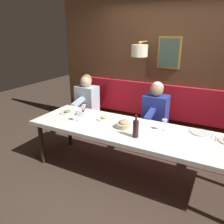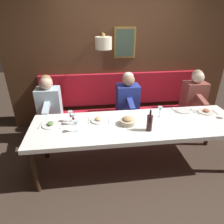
{
  "view_description": "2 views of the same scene",
  "coord_description": "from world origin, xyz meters",
  "px_view_note": "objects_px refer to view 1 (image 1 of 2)",
  "views": [
    {
      "loc": [
        -2.57,
        -1.04,
        2.0
      ],
      "look_at": [
        0.05,
        0.35,
        0.92
      ],
      "focal_mm": 35.39,
      "sensor_mm": 36.0,
      "label": 1
    },
    {
      "loc": [
        -2.38,
        0.66,
        2.14
      ],
      "look_at": [
        0.05,
        0.35,
        0.92
      ],
      "focal_mm": 31.65,
      "sensor_mm": 36.0,
      "label": 2
    }
  ],
  "objects_px": {
    "wine_glass_2": "(77,114)",
    "wine_glass_4": "(83,110)",
    "bread_bowl": "(124,125)",
    "wine_glass_0": "(84,108)",
    "wine_glass_1": "(165,123)",
    "diner_middle": "(87,96)",
    "dining_table": "(133,133)",
    "diner_near": "(156,107)",
    "wine_bottle": "(136,129)"
  },
  "relations": [
    {
      "from": "diner_near",
      "to": "bread_bowl",
      "type": "height_order",
      "value": "diner_near"
    },
    {
      "from": "diner_near",
      "to": "wine_glass_2",
      "type": "distance_m",
      "value": 1.33
    },
    {
      "from": "wine_glass_0",
      "to": "bread_bowl",
      "type": "xyz_separation_m",
      "value": [
        -0.18,
        -0.8,
        -0.07
      ]
    },
    {
      "from": "wine_glass_0",
      "to": "wine_glass_1",
      "type": "height_order",
      "value": "same"
    },
    {
      "from": "diner_near",
      "to": "wine_glass_0",
      "type": "xyz_separation_m",
      "value": [
        -0.7,
        0.97,
        0.04
      ]
    },
    {
      "from": "dining_table",
      "to": "wine_glass_4",
      "type": "bearing_deg",
      "value": 84.24
    },
    {
      "from": "wine_glass_0",
      "to": "wine_glass_1",
      "type": "distance_m",
      "value": 1.32
    },
    {
      "from": "wine_glass_0",
      "to": "wine_bottle",
      "type": "distance_m",
      "value": 1.11
    },
    {
      "from": "wine_bottle",
      "to": "wine_glass_0",
      "type": "bearing_deg",
      "value": 70.31
    },
    {
      "from": "dining_table",
      "to": "wine_glass_4",
      "type": "distance_m",
      "value": 0.91
    },
    {
      "from": "wine_glass_0",
      "to": "wine_glass_1",
      "type": "bearing_deg",
      "value": -90.74
    },
    {
      "from": "diner_near",
      "to": "diner_middle",
      "type": "relative_size",
      "value": 1.0
    },
    {
      "from": "diner_middle",
      "to": "wine_glass_2",
      "type": "height_order",
      "value": "diner_middle"
    },
    {
      "from": "wine_glass_1",
      "to": "wine_glass_4",
      "type": "bearing_deg",
      "value": 93.25
    },
    {
      "from": "wine_glass_4",
      "to": "wine_bottle",
      "type": "relative_size",
      "value": 0.55
    },
    {
      "from": "diner_middle",
      "to": "wine_glass_0",
      "type": "relative_size",
      "value": 4.82
    },
    {
      "from": "wine_bottle",
      "to": "bread_bowl",
      "type": "relative_size",
      "value": 1.36
    },
    {
      "from": "diner_near",
      "to": "wine_glass_1",
      "type": "xyz_separation_m",
      "value": [
        -0.72,
        -0.35,
        0.04
      ]
    },
    {
      "from": "diner_near",
      "to": "bread_bowl",
      "type": "distance_m",
      "value": 0.9
    },
    {
      "from": "wine_glass_2",
      "to": "wine_glass_4",
      "type": "distance_m",
      "value": 0.21
    },
    {
      "from": "diner_middle",
      "to": "wine_glass_1",
      "type": "height_order",
      "value": "diner_middle"
    },
    {
      "from": "bread_bowl",
      "to": "wine_glass_2",
      "type": "bearing_deg",
      "value": 98.6
    },
    {
      "from": "dining_table",
      "to": "wine_glass_1",
      "type": "bearing_deg",
      "value": -66.97
    },
    {
      "from": "diner_middle",
      "to": "wine_glass_2",
      "type": "bearing_deg",
      "value": -152.91
    },
    {
      "from": "wine_glass_1",
      "to": "bread_bowl",
      "type": "bearing_deg",
      "value": 107.64
    },
    {
      "from": "diner_near",
      "to": "bread_bowl",
      "type": "relative_size",
      "value": 3.6
    },
    {
      "from": "wine_bottle",
      "to": "wine_glass_1",
      "type": "bearing_deg",
      "value": -36.93
    },
    {
      "from": "wine_glass_2",
      "to": "wine_glass_4",
      "type": "xyz_separation_m",
      "value": [
        0.2,
        0.04,
        -0.0
      ]
    },
    {
      "from": "diner_near",
      "to": "diner_middle",
      "type": "height_order",
      "value": "same"
    },
    {
      "from": "wine_glass_0",
      "to": "wine_glass_1",
      "type": "relative_size",
      "value": 1.0
    },
    {
      "from": "dining_table",
      "to": "wine_bottle",
      "type": "height_order",
      "value": "wine_bottle"
    },
    {
      "from": "diner_middle",
      "to": "bread_bowl",
      "type": "relative_size",
      "value": 3.6
    },
    {
      "from": "wine_glass_2",
      "to": "wine_glass_4",
      "type": "bearing_deg",
      "value": 12.37
    },
    {
      "from": "bread_bowl",
      "to": "dining_table",
      "type": "bearing_deg",
      "value": -88.62
    },
    {
      "from": "wine_glass_1",
      "to": "bread_bowl",
      "type": "xyz_separation_m",
      "value": [
        -0.17,
        0.52,
        -0.07
      ]
    },
    {
      "from": "wine_glass_4",
      "to": "bread_bowl",
      "type": "xyz_separation_m",
      "value": [
        -0.09,
        -0.75,
        -0.07
      ]
    },
    {
      "from": "wine_glass_2",
      "to": "bread_bowl",
      "type": "distance_m",
      "value": 0.72
    },
    {
      "from": "wine_glass_0",
      "to": "wine_glass_2",
      "type": "bearing_deg",
      "value": -163.78
    },
    {
      "from": "dining_table",
      "to": "wine_glass_4",
      "type": "relative_size",
      "value": 18.31
    },
    {
      "from": "diner_near",
      "to": "wine_bottle",
      "type": "height_order",
      "value": "diner_near"
    },
    {
      "from": "wine_glass_0",
      "to": "wine_glass_4",
      "type": "relative_size",
      "value": 1.0
    },
    {
      "from": "dining_table",
      "to": "wine_bottle",
      "type": "distance_m",
      "value": 0.29
    },
    {
      "from": "dining_table",
      "to": "wine_glass_2",
      "type": "distance_m",
      "value": 0.87
    },
    {
      "from": "wine_glass_0",
      "to": "wine_bottle",
      "type": "relative_size",
      "value": 0.55
    },
    {
      "from": "diner_near",
      "to": "wine_glass_4",
      "type": "height_order",
      "value": "diner_near"
    },
    {
      "from": "dining_table",
      "to": "wine_glass_2",
      "type": "xyz_separation_m",
      "value": [
        -0.11,
        0.85,
        0.18
      ]
    },
    {
      "from": "wine_glass_4",
      "to": "dining_table",
      "type": "bearing_deg",
      "value": -95.76
    },
    {
      "from": "wine_glass_0",
      "to": "bread_bowl",
      "type": "bearing_deg",
      "value": -102.97
    },
    {
      "from": "diner_near",
      "to": "wine_glass_0",
      "type": "distance_m",
      "value": 1.2
    },
    {
      "from": "diner_near",
      "to": "wine_glass_2",
      "type": "bearing_deg",
      "value": 138.23
    }
  ]
}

